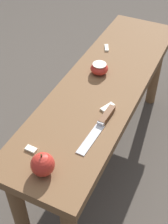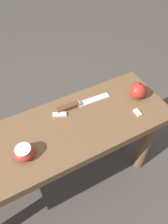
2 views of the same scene
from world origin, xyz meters
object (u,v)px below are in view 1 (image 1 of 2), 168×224
object	(u,v)px
knife	(102,122)
wooden_bench	(104,97)
apple_whole	(43,164)
apple_cut	(99,68)

from	to	relation	value
knife	wooden_bench	bearing A→B (deg)	-155.84
knife	apple_whole	world-z (taller)	apple_whole
wooden_bench	apple_whole	size ratio (longest dim) A/B	14.22
knife	apple_whole	size ratio (longest dim) A/B	3.01
wooden_bench	apple_whole	xyz separation A→B (m)	(-0.51, -0.01, 0.12)
apple_cut	knife	bearing A→B (deg)	-154.44
apple_whole	knife	bearing A→B (deg)	-16.36
wooden_bench	knife	world-z (taller)	knife
wooden_bench	apple_whole	bearing A→B (deg)	-178.95
apple_whole	wooden_bench	bearing A→B (deg)	1.05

